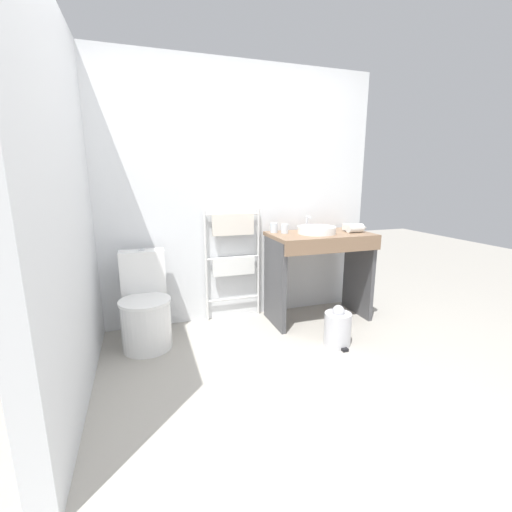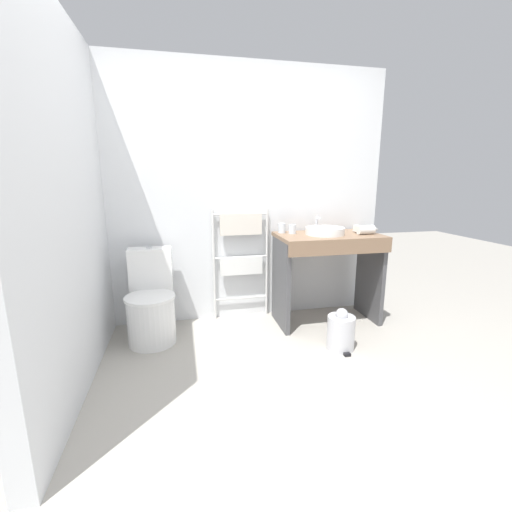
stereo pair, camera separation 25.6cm
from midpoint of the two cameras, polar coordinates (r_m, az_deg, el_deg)
The scene contains 12 objects.
ground_plane at distance 2.28m, azimuth 9.84°, elevation -23.97°, with size 12.00×12.00×0.00m, color #A8A399.
wall_back at distance 3.34m, azimuth 0.25°, elevation 9.94°, with size 2.75×0.12×2.39m, color silver.
wall_side at distance 2.51m, azimuth -26.11°, elevation 7.70°, with size 0.12×2.24×2.39m, color silver.
toilet at distance 3.02m, azimuth -14.76°, elevation -8.04°, with size 0.41×0.54×0.78m.
towel_radiator at distance 3.28m, azimuth -0.28°, elevation 1.21°, with size 0.55×0.06×1.07m.
vanity_counter at distance 3.30m, azimuth 14.10°, elevation -1.26°, with size 0.95×0.56×0.86m.
sink_basin at distance 3.23m, azimuth 13.66°, elevation 4.10°, with size 0.36×0.36×0.07m.
faucet at distance 3.39m, azimuth 12.28°, elevation 5.57°, with size 0.02×0.10×0.15m.
cup_near_wall at distance 3.25m, azimuth 6.59°, elevation 4.62°, with size 0.07×0.07×0.09m.
cup_near_edge at distance 3.22m, azimuth 8.35°, elevation 4.43°, with size 0.07×0.07×0.09m.
hair_dryer at distance 3.37m, azimuth 19.98°, elevation 4.16°, with size 0.21×0.17×0.08m.
trash_bin at distance 2.95m, azimuth 16.45°, elevation -12.02°, with size 0.22×0.25×0.35m.
Camera 2 is at (-0.62, -1.71, 1.36)m, focal length 24.00 mm.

